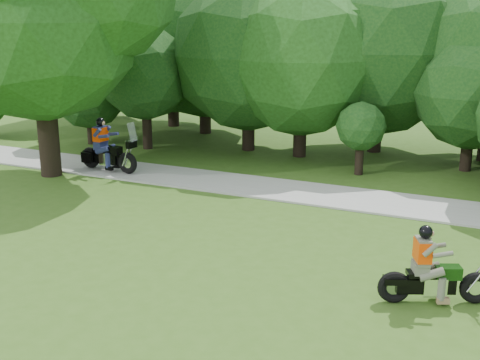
% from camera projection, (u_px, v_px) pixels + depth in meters
% --- Properties ---
extents(ground, '(100.00, 100.00, 0.00)m').
position_uv_depth(ground, '(268.00, 330.00, 10.32)').
color(ground, '#355919').
rests_on(ground, ground).
extents(walkway, '(60.00, 2.20, 0.06)m').
position_uv_depth(walkway, '(372.00, 201.00, 17.32)').
color(walkway, '#969691').
rests_on(walkway, ground).
extents(tree_line, '(39.64, 11.67, 7.47)m').
position_uv_depth(tree_line, '(438.00, 59.00, 21.73)').
color(tree_line, black).
rests_on(tree_line, ground).
extents(chopper_motorcycle, '(2.07, 1.19, 1.54)m').
position_uv_depth(chopper_motorcycle, '(430.00, 275.00, 11.14)').
color(chopper_motorcycle, black).
rests_on(chopper_motorcycle, ground).
extents(touring_motorcycle, '(2.38, 0.79, 1.81)m').
position_uv_depth(touring_motorcycle, '(105.00, 151.00, 20.45)').
color(touring_motorcycle, black).
rests_on(touring_motorcycle, walkway).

